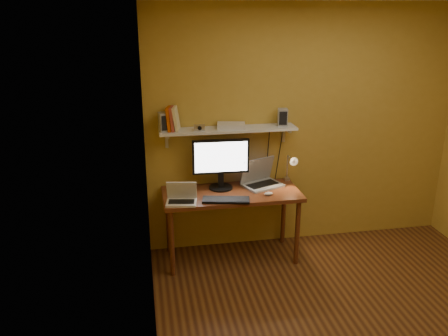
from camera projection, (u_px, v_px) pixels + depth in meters
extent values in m
cube|color=brown|center=(359.00, 324.00, 4.03)|extent=(3.40, 3.20, 0.02)
cube|color=#B49037|center=(304.00, 128.00, 5.09)|extent=(3.40, 0.02, 2.60)
cube|color=#B49037|center=(148.00, 196.00, 3.31)|extent=(0.02, 3.20, 2.60)
cube|color=#5F3216|center=(232.00, 194.00, 4.83)|extent=(1.40, 0.60, 0.04)
cylinder|color=#5F3216|center=(172.00, 243.00, 4.63)|extent=(0.05, 0.05, 0.71)
cylinder|color=#5F3216|center=(297.00, 233.00, 4.84)|extent=(0.05, 0.05, 0.71)
cylinder|color=#5F3216|center=(168.00, 222.00, 5.07)|extent=(0.05, 0.05, 0.71)
cylinder|color=#5F3216|center=(283.00, 213.00, 5.29)|extent=(0.05, 0.05, 0.71)
cube|color=silver|center=(228.00, 129.00, 4.80)|extent=(1.40, 0.25, 0.02)
cube|color=silver|center=(167.00, 139.00, 4.83)|extent=(0.03, 0.03, 0.18)
cube|color=silver|center=(283.00, 134.00, 5.04)|extent=(0.03, 0.03, 0.18)
cylinder|color=black|center=(221.00, 187.00, 4.93)|extent=(0.26, 0.26, 0.02)
cube|color=black|center=(221.00, 179.00, 4.90)|extent=(0.06, 0.05, 0.18)
cube|color=black|center=(221.00, 157.00, 4.82)|extent=(0.58, 0.06, 0.36)
cube|color=white|center=(221.00, 157.00, 4.80)|extent=(0.54, 0.03, 0.31)
cube|color=gray|center=(263.00, 185.00, 4.99)|extent=(0.46, 0.40, 0.02)
cube|color=black|center=(263.00, 184.00, 4.98)|extent=(0.36, 0.27, 0.00)
cube|color=gray|center=(257.00, 170.00, 5.02)|extent=(0.39, 0.23, 0.27)
cube|color=#161541|center=(257.00, 170.00, 5.02)|extent=(0.34, 0.19, 0.23)
cube|color=silver|center=(182.00, 203.00, 4.55)|extent=(0.32, 0.25, 0.02)
cube|color=black|center=(181.00, 202.00, 4.55)|extent=(0.26, 0.15, 0.00)
cube|color=silver|center=(182.00, 190.00, 4.58)|extent=(0.30, 0.13, 0.19)
cube|color=black|center=(182.00, 190.00, 4.58)|extent=(0.26, 0.10, 0.16)
cube|color=black|center=(226.00, 200.00, 4.61)|extent=(0.48, 0.24, 0.02)
ellipsoid|color=silver|center=(268.00, 194.00, 4.75)|extent=(0.09, 0.06, 0.03)
cube|color=silver|center=(287.00, 181.00, 5.16)|extent=(0.05, 0.06, 0.08)
cylinder|color=silver|center=(287.00, 168.00, 5.11)|extent=(0.02, 0.02, 0.28)
cylinder|color=silver|center=(290.00, 158.00, 4.99)|extent=(0.01, 0.16, 0.01)
cone|color=silver|center=(293.00, 160.00, 4.92)|extent=(0.09, 0.09, 0.09)
sphere|color=#FFE0A5|center=(293.00, 161.00, 4.90)|extent=(0.04, 0.04, 0.04)
cube|color=gray|center=(164.00, 122.00, 4.66)|extent=(0.12, 0.12, 0.19)
cube|color=gray|center=(283.00, 117.00, 4.87)|extent=(0.12, 0.12, 0.18)
cube|color=#B94200|center=(169.00, 119.00, 4.67)|extent=(0.08, 0.17, 0.24)
cube|color=#9F3C2D|center=(173.00, 119.00, 4.67)|extent=(0.09, 0.17, 0.24)
cube|color=beige|center=(176.00, 119.00, 4.68)|extent=(0.10, 0.17, 0.24)
cube|color=silver|center=(199.00, 128.00, 4.69)|extent=(0.11, 0.04, 0.06)
cylinder|color=black|center=(200.00, 128.00, 4.67)|extent=(0.04, 0.02, 0.04)
cube|color=silver|center=(231.00, 126.00, 4.80)|extent=(0.31, 0.24, 0.05)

